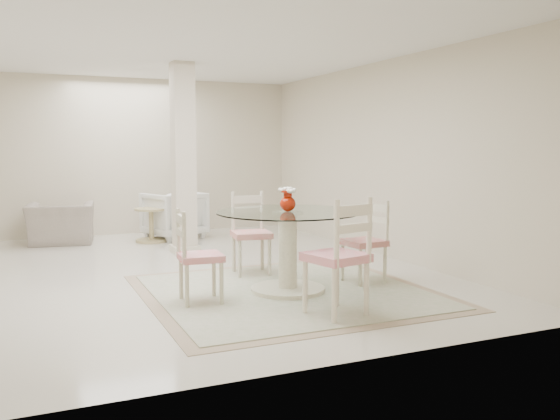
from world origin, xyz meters
name	(u,v)px	position (x,y,z in m)	size (l,w,h in m)	color
ground	(172,272)	(0.00, 0.00, 0.00)	(7.00, 7.00, 0.00)	beige
room_shell	(169,118)	(0.00, 0.00, 1.86)	(6.02, 7.02, 2.71)	beige
column	(183,159)	(0.50, 1.30, 1.35)	(0.30, 0.30, 2.70)	beige
area_rug	(288,292)	(0.88, -1.47, 0.01)	(2.91, 2.91, 0.02)	tan
dining_table	(288,251)	(0.88, -1.47, 0.44)	(1.48, 1.48, 0.86)	#F5EACA
red_vase	(288,199)	(0.88, -1.47, 0.98)	(0.19, 0.18, 0.25)	#A51805
dining_chair_east	(369,235)	(1.90, -1.42, 0.54)	(0.44, 0.44, 1.02)	beige
dining_chair_north	(250,227)	(0.85, -0.45, 0.57)	(0.49, 0.49, 1.08)	beige
dining_chair_west	(194,249)	(-0.13, -1.51, 0.53)	(0.44, 0.44, 1.01)	beige
dining_chair_south	(342,248)	(0.94, -2.50, 0.63)	(0.58, 0.58, 1.19)	#F6E8CA
recliner_taupe	(61,223)	(-1.09, 2.82, 0.32)	(0.98, 0.86, 0.64)	#9E9183
armchair_white	(174,215)	(0.68, 2.67, 0.39)	(0.84, 0.86, 0.78)	white
side_table	(151,226)	(0.25, 2.43, 0.25)	(0.52, 0.52, 0.54)	tan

